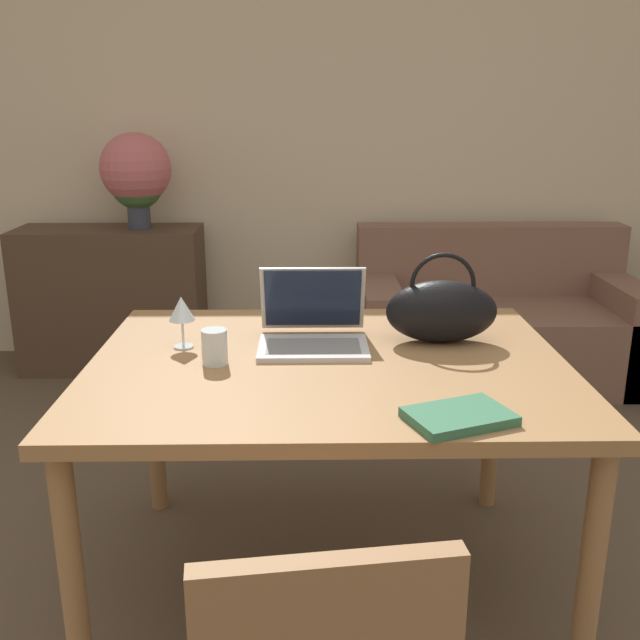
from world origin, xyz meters
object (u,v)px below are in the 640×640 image
at_px(couch, 496,326).
at_px(drinking_glass, 214,347).
at_px(wine_glass, 181,310).
at_px(laptop, 312,324).
at_px(flower_vase, 136,174).
at_px(handbag, 441,310).

height_order(couch, drinking_glass, drinking_glass).
bearing_deg(wine_glass, couch, 50.36).
relative_size(drinking_glass, wine_glass, 0.63).
relative_size(couch, laptop, 4.64).
height_order(wine_glass, flower_vase, flower_vase).
height_order(laptop, flower_vase, flower_vase).
distance_m(handbag, flower_vase, 2.31).
bearing_deg(couch, flower_vase, 175.01).
bearing_deg(laptop, handbag, 0.74).
xyz_separation_m(laptop, flower_vase, (-0.95, 1.86, 0.29)).
relative_size(couch, drinking_glass, 15.03).
relative_size(laptop, flower_vase, 0.63).
distance_m(couch, wine_glass, 2.32).
relative_size(couch, handbag, 4.45).
bearing_deg(handbag, flower_vase, 125.89).
bearing_deg(handbag, laptop, -179.26).
xyz_separation_m(laptop, drinking_glass, (-0.28, -0.18, -0.01)).
distance_m(laptop, drinking_glass, 0.33).
bearing_deg(wine_glass, laptop, 5.39).
bearing_deg(handbag, drinking_glass, -164.48).
xyz_separation_m(wine_glass, flower_vase, (-0.55, 1.90, 0.23)).
bearing_deg(flower_vase, handbag, -54.11).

